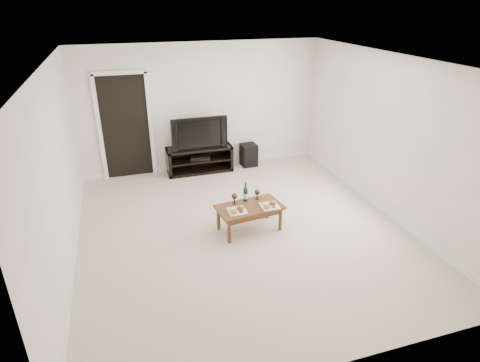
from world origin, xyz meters
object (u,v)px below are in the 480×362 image
at_px(media_console, 200,159).
at_px(subwoofer, 249,155).
at_px(television, 198,132).
at_px(coffee_table, 249,218).

height_order(media_console, subwoofer, media_console).
distance_m(media_console, television, 0.60).
height_order(television, coffee_table, television).
relative_size(television, subwoofer, 2.37).
height_order(media_console, television, television).
bearing_deg(media_console, television, 0.00).
distance_m(television, subwoofer, 1.27).
relative_size(subwoofer, coffee_table, 0.48).
xyz_separation_m(media_console, coffee_table, (0.25, -2.53, -0.07)).
bearing_deg(television, media_console, 0.00).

